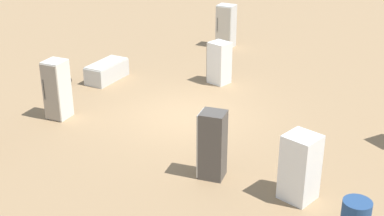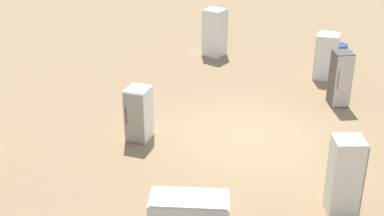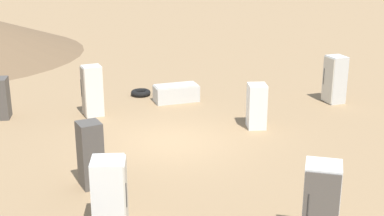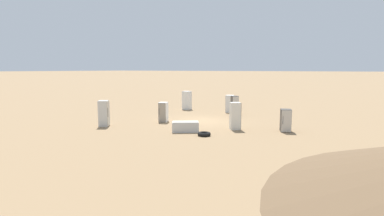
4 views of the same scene
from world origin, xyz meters
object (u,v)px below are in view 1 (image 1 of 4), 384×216
(discarded_fridge_2, at_px, (57,90))
(scrap_tire, at_px, (60,81))
(discarded_fridge_5, at_px, (300,167))
(discarded_fridge_1, at_px, (107,71))
(discarded_fridge_3, at_px, (226,26))
(discarded_fridge_6, at_px, (212,145))
(discarded_fridge_0, at_px, (219,63))

(discarded_fridge_2, distance_m, scrap_tire, 3.07)
(discarded_fridge_5, bearing_deg, discarded_fridge_1, 169.28)
(discarded_fridge_3, bearing_deg, discarded_fridge_2, 80.59)
(discarded_fridge_6, bearing_deg, discarded_fridge_1, 46.88)
(discarded_fridge_6, bearing_deg, scrap_tire, 58.27)
(discarded_fridge_5, bearing_deg, discarded_fridge_6, -162.41)
(discarded_fridge_0, xyz_separation_m, scrap_tire, (-5.12, 2.68, -0.66))
(discarded_fridge_0, relative_size, scrap_tire, 1.89)
(discarded_fridge_1, height_order, discarded_fridge_6, discarded_fridge_6)
(discarded_fridge_6, bearing_deg, discarded_fridge_0, 14.81)
(discarded_fridge_3, bearing_deg, discarded_fridge_5, 122.60)
(discarded_fridge_6, distance_m, scrap_tire, 8.40)
(discarded_fridge_3, height_order, scrap_tire, discarded_fridge_3)
(discarded_fridge_1, height_order, scrap_tire, discarded_fridge_1)
(discarded_fridge_1, distance_m, discarded_fridge_2, 3.51)
(discarded_fridge_0, height_order, discarded_fridge_5, discarded_fridge_5)
(discarded_fridge_3, height_order, discarded_fridge_6, discarded_fridge_3)
(discarded_fridge_0, relative_size, discarded_fridge_6, 0.87)
(discarded_fridge_2, relative_size, discarded_fridge_5, 1.13)
(discarded_fridge_5, height_order, discarded_fridge_6, discarded_fridge_6)
(discarded_fridge_1, xyz_separation_m, discarded_fridge_6, (-0.13, -7.80, 0.55))
(discarded_fridge_0, distance_m, discarded_fridge_6, 6.62)
(discarded_fridge_6, bearing_deg, discarded_fridge_2, 71.46)
(discarded_fridge_6, xyz_separation_m, scrap_tire, (-1.51, 8.23, -0.77))
(discarded_fridge_6, height_order, scrap_tire, discarded_fridge_6)
(discarded_fridge_5, bearing_deg, scrap_tire, 178.00)
(discarded_fridge_5, relative_size, scrap_tire, 2.02)
(discarded_fridge_2, height_order, discarded_fridge_6, discarded_fridge_2)
(discarded_fridge_1, relative_size, discarded_fridge_5, 1.15)
(discarded_fridge_3, relative_size, scrap_tire, 2.28)
(discarded_fridge_2, bearing_deg, discarded_fridge_5, 169.44)
(discarded_fridge_2, xyz_separation_m, scrap_tire, (0.85, 2.83, -0.82))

